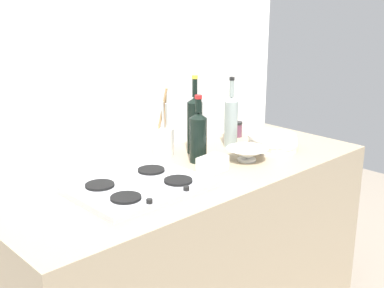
{
  "coord_description": "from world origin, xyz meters",
  "views": [
    {
      "loc": [
        -1.42,
        -1.52,
        1.64
      ],
      "look_at": [
        0.0,
        0.0,
        1.02
      ],
      "focal_mm": 46.14,
      "sensor_mm": 36.0,
      "label": 1
    }
  ],
  "objects_px": {
    "plate_stack": "(273,142)",
    "mixing_bowl": "(247,154)",
    "condiment_jar_front": "(237,129)",
    "butter_dish": "(213,164)",
    "wine_bottle_mid_left": "(195,124)",
    "wine_bottle_leftmost": "(231,120)",
    "wine_bottle_mid_right": "(198,136)",
    "utensil_crock": "(164,140)",
    "stovetop_hob": "(140,186)"
  },
  "relations": [
    {
      "from": "plate_stack",
      "to": "mixing_bowl",
      "type": "bearing_deg",
      "value": -173.52
    },
    {
      "from": "plate_stack",
      "to": "butter_dish",
      "type": "height_order",
      "value": "plate_stack"
    },
    {
      "from": "wine_bottle_leftmost",
      "to": "butter_dish",
      "type": "relative_size",
      "value": 2.75
    },
    {
      "from": "mixing_bowl",
      "to": "wine_bottle_leftmost",
      "type": "bearing_deg",
      "value": 60.82
    },
    {
      "from": "plate_stack",
      "to": "utensil_crock",
      "type": "relative_size",
      "value": 0.76
    },
    {
      "from": "wine_bottle_mid_left",
      "to": "stovetop_hob",
      "type": "bearing_deg",
      "value": -157.5
    },
    {
      "from": "plate_stack",
      "to": "stovetop_hob",
      "type": "bearing_deg",
      "value": 178.12
    },
    {
      "from": "wine_bottle_mid_left",
      "to": "mixing_bowl",
      "type": "relative_size",
      "value": 1.96
    },
    {
      "from": "wine_bottle_mid_right",
      "to": "mixing_bowl",
      "type": "distance_m",
      "value": 0.25
    },
    {
      "from": "plate_stack",
      "to": "wine_bottle_leftmost",
      "type": "xyz_separation_m",
      "value": [
        -0.11,
        0.19,
        0.1
      ]
    },
    {
      "from": "stovetop_hob",
      "to": "plate_stack",
      "type": "distance_m",
      "value": 0.82
    },
    {
      "from": "mixing_bowl",
      "to": "wine_bottle_mid_left",
      "type": "bearing_deg",
      "value": 109.56
    },
    {
      "from": "butter_dish",
      "to": "utensil_crock",
      "type": "distance_m",
      "value": 0.33
    },
    {
      "from": "stovetop_hob",
      "to": "wine_bottle_mid_right",
      "type": "xyz_separation_m",
      "value": [
        0.41,
        0.09,
        0.11
      ]
    },
    {
      "from": "condiment_jar_front",
      "to": "butter_dish",
      "type": "bearing_deg",
      "value": -148.49
    },
    {
      "from": "wine_bottle_mid_right",
      "to": "utensil_crock",
      "type": "distance_m",
      "value": 0.21
    },
    {
      "from": "wine_bottle_mid_right",
      "to": "butter_dish",
      "type": "distance_m",
      "value": 0.17
    },
    {
      "from": "stovetop_hob",
      "to": "condiment_jar_front",
      "type": "bearing_deg",
      "value": 16.78
    },
    {
      "from": "plate_stack",
      "to": "mixing_bowl",
      "type": "relative_size",
      "value": 1.28
    },
    {
      "from": "mixing_bowl",
      "to": "condiment_jar_front",
      "type": "height_order",
      "value": "condiment_jar_front"
    },
    {
      "from": "utensil_crock",
      "to": "condiment_jar_front",
      "type": "relative_size",
      "value": 3.97
    },
    {
      "from": "butter_dish",
      "to": "wine_bottle_mid_left",
      "type": "bearing_deg",
      "value": 62.9
    },
    {
      "from": "wine_bottle_mid_right",
      "to": "condiment_jar_front",
      "type": "xyz_separation_m",
      "value": [
        0.46,
        0.17,
        -0.08
      ]
    },
    {
      "from": "utensil_crock",
      "to": "stovetop_hob",
      "type": "bearing_deg",
      "value": -141.97
    },
    {
      "from": "mixing_bowl",
      "to": "stovetop_hob",
      "type": "bearing_deg",
      "value": 174.91
    },
    {
      "from": "utensil_crock",
      "to": "wine_bottle_mid_right",
      "type": "bearing_deg",
      "value": -76.3
    },
    {
      "from": "plate_stack",
      "to": "wine_bottle_mid_left",
      "type": "bearing_deg",
      "value": 143.84
    },
    {
      "from": "wine_bottle_mid_left",
      "to": "butter_dish",
      "type": "height_order",
      "value": "wine_bottle_mid_left"
    },
    {
      "from": "butter_dish",
      "to": "wine_bottle_leftmost",
      "type": "bearing_deg",
      "value": 30.97
    },
    {
      "from": "stovetop_hob",
      "to": "butter_dish",
      "type": "height_order",
      "value": "butter_dish"
    },
    {
      "from": "plate_stack",
      "to": "mixing_bowl",
      "type": "xyz_separation_m",
      "value": [
        -0.23,
        -0.03,
        -0.01
      ]
    },
    {
      "from": "stovetop_hob",
      "to": "wine_bottle_mid_right",
      "type": "relative_size",
      "value": 1.63
    },
    {
      "from": "wine_bottle_leftmost",
      "to": "utensil_crock",
      "type": "relative_size",
      "value": 1.09
    },
    {
      "from": "mixing_bowl",
      "to": "utensil_crock",
      "type": "bearing_deg",
      "value": 123.82
    },
    {
      "from": "wine_bottle_leftmost",
      "to": "wine_bottle_mid_left",
      "type": "xyz_separation_m",
      "value": [
        -0.21,
        0.05,
        0.01
      ]
    },
    {
      "from": "wine_bottle_mid_right",
      "to": "utensil_crock",
      "type": "bearing_deg",
      "value": 103.7
    },
    {
      "from": "butter_dish",
      "to": "utensil_crock",
      "type": "bearing_deg",
      "value": 91.1
    },
    {
      "from": "butter_dish",
      "to": "condiment_jar_front",
      "type": "xyz_separation_m",
      "value": [
        0.5,
        0.31,
        0.01
      ]
    },
    {
      "from": "wine_bottle_leftmost",
      "to": "condiment_jar_front",
      "type": "xyz_separation_m",
      "value": [
        0.16,
        0.1,
        -0.1
      ]
    },
    {
      "from": "stovetop_hob",
      "to": "plate_stack",
      "type": "bearing_deg",
      "value": -1.88
    },
    {
      "from": "condiment_jar_front",
      "to": "wine_bottle_mid_right",
      "type": "bearing_deg",
      "value": -159.51
    },
    {
      "from": "plate_stack",
      "to": "mixing_bowl",
      "type": "distance_m",
      "value": 0.23
    },
    {
      "from": "stovetop_hob",
      "to": "condiment_jar_front",
      "type": "distance_m",
      "value": 0.91
    },
    {
      "from": "plate_stack",
      "to": "wine_bottle_leftmost",
      "type": "bearing_deg",
      "value": 120.14
    },
    {
      "from": "mixing_bowl",
      "to": "utensil_crock",
      "type": "xyz_separation_m",
      "value": [
        -0.23,
        0.34,
        0.04
      ]
    },
    {
      "from": "wine_bottle_mid_left",
      "to": "wine_bottle_mid_right",
      "type": "xyz_separation_m",
      "value": [
        -0.09,
        -0.12,
        -0.02
      ]
    },
    {
      "from": "stovetop_hob",
      "to": "wine_bottle_mid_left",
      "type": "height_order",
      "value": "wine_bottle_mid_left"
    },
    {
      "from": "wine_bottle_mid_left",
      "to": "wine_bottle_mid_right",
      "type": "distance_m",
      "value": 0.15
    },
    {
      "from": "butter_dish",
      "to": "condiment_jar_front",
      "type": "distance_m",
      "value": 0.58
    },
    {
      "from": "wine_bottle_mid_left",
      "to": "wine_bottle_mid_right",
      "type": "relative_size",
      "value": 1.21
    }
  ]
}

